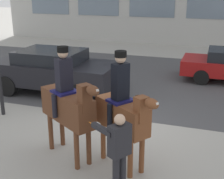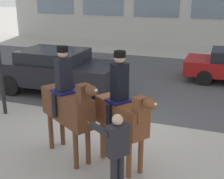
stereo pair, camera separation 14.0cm
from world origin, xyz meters
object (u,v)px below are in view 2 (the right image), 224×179
(street_car_near_lane, at_px, (56,70))
(pedestrian_bystander, at_px, (116,149))
(mounted_horse_lead, at_px, (68,104))
(mounted_horse_companion, at_px, (122,112))

(street_car_near_lane, bearing_deg, pedestrian_bystander, -50.67)
(mounted_horse_lead, height_order, mounted_horse_companion, mounted_horse_lead)
(mounted_horse_companion, relative_size, street_car_near_lane, 0.56)
(pedestrian_bystander, distance_m, street_car_near_lane, 6.28)
(pedestrian_bystander, height_order, street_car_near_lane, pedestrian_bystander)
(mounted_horse_lead, bearing_deg, mounted_horse_companion, 33.38)
(mounted_horse_lead, distance_m, mounted_horse_companion, 1.23)
(mounted_horse_companion, xyz_separation_m, street_car_near_lane, (-3.77, 3.90, -0.42))
(mounted_horse_companion, xyz_separation_m, pedestrian_bystander, (0.21, -0.96, -0.30))
(mounted_horse_lead, xyz_separation_m, street_car_near_lane, (-2.54, 3.93, -0.45))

